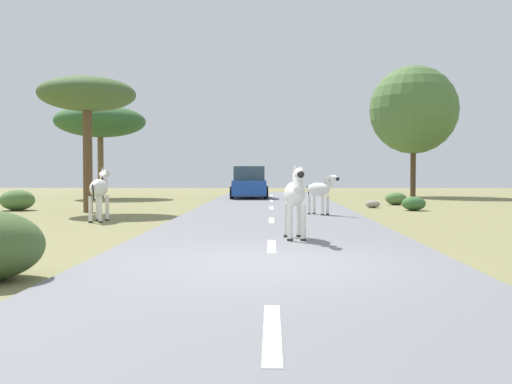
% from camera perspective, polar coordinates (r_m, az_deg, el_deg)
% --- Properties ---
extents(ground_plane, '(90.00, 90.00, 0.00)m').
position_cam_1_polar(ground_plane, '(9.30, 1.55, -7.19)').
color(ground_plane, olive).
extents(road, '(6.00, 64.00, 0.05)m').
position_cam_1_polar(road, '(9.30, 1.57, -7.04)').
color(road, slate).
rests_on(road, ground_plane).
extents(lane_markings, '(0.16, 56.00, 0.01)m').
position_cam_1_polar(lane_markings, '(8.31, 1.58, -7.92)').
color(lane_markings, silver).
rests_on(lane_markings, road).
extents(zebra_0, '(0.52, 1.69, 1.59)m').
position_cam_1_polar(zebra_0, '(12.36, 3.86, -0.28)').
color(zebra_0, silver).
rests_on(zebra_0, road).
extents(zebra_1, '(0.47, 1.74, 1.64)m').
position_cam_1_polar(zebra_1, '(18.02, -15.02, 0.30)').
color(zebra_1, silver).
rests_on(zebra_1, ground_plane).
extents(zebra_2, '(1.12, 1.22, 1.39)m').
position_cam_1_polar(zebra_2, '(19.62, 6.28, 0.20)').
color(zebra_2, silver).
rests_on(zebra_2, road).
extents(car_0, '(2.14, 4.40, 1.74)m').
position_cam_1_polar(car_0, '(32.04, -0.68, 0.83)').
color(car_0, '#1E479E').
rests_on(car_0, road).
extents(tree_1, '(5.29, 5.29, 7.87)m').
position_cam_1_polar(tree_1, '(36.74, 15.13, 7.74)').
color(tree_1, '#4C3823').
rests_on(tree_1, ground_plane).
extents(tree_3, '(3.51, 3.51, 4.93)m').
position_cam_1_polar(tree_3, '(22.37, -16.17, 9.00)').
color(tree_3, brown).
rests_on(tree_3, ground_plane).
extents(tree_4, '(5.10, 5.10, 5.25)m').
position_cam_1_polar(tree_4, '(34.53, -14.96, 6.64)').
color(tree_4, brown).
rests_on(tree_4, ground_plane).
extents(bush_0, '(0.90, 0.81, 0.54)m').
position_cam_1_polar(bush_0, '(23.20, 15.15, -1.10)').
color(bush_0, '#386633').
rests_on(bush_0, ground_plane).
extents(bush_3, '(0.94, 0.85, 0.57)m').
position_cam_1_polar(bush_3, '(27.01, 13.49, -0.63)').
color(bush_3, '#4C7038').
rests_on(bush_3, ground_plane).
extents(bush_4, '(1.32, 1.19, 0.79)m').
position_cam_1_polar(bush_4, '(24.30, -22.27, -0.74)').
color(bush_4, '#4C7038').
rests_on(bush_4, ground_plane).
extents(rock_2, '(0.61, 0.49, 0.31)m').
position_cam_1_polar(rock_2, '(24.59, 11.31, -1.16)').
color(rock_2, gray).
rests_on(rock_2, ground_plane).
extents(rock_3, '(0.54, 0.45, 0.32)m').
position_cam_1_polar(rock_3, '(31.32, 13.46, -0.51)').
color(rock_3, '#A89E8C').
rests_on(rock_3, ground_plane).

